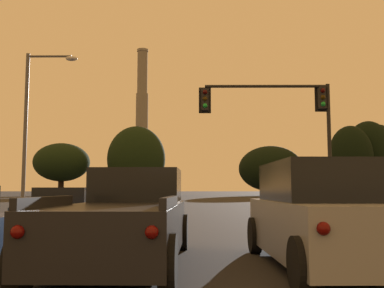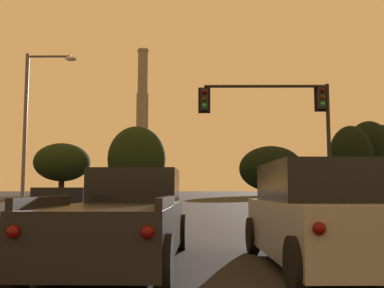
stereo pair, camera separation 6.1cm
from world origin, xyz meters
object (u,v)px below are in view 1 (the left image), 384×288
pickup_truck_center_lane_second (127,219)px  suv_right_lane_second (324,216)px  sedan_left_lane_front (66,211)px  traffic_light_overhead_right (286,115)px  smokestack (142,136)px  street_lamp (33,116)px

pickup_truck_center_lane_second → suv_right_lane_second: size_ratio=1.12×
pickup_truck_center_lane_second → suv_right_lane_second: (3.58, -0.53, 0.09)m
sedan_left_lane_front → traffic_light_overhead_right: (8.44, 6.31, 4.21)m
pickup_truck_center_lane_second → sedan_left_lane_front: bearing=116.3°
sedan_left_lane_front → traffic_light_overhead_right: bearing=37.7°
traffic_light_overhead_right → sedan_left_lane_front: bearing=-143.2°
pickup_truck_center_lane_second → traffic_light_overhead_right: bearing=66.7°
sedan_left_lane_front → traffic_light_overhead_right: traffic_light_overhead_right is taller
pickup_truck_center_lane_second → suv_right_lane_second: 3.62m
pickup_truck_center_lane_second → smokestack: size_ratio=0.13×
pickup_truck_center_lane_second → sedan_left_lane_front: size_ratio=1.17×
smokestack → suv_right_lane_second: bearing=-81.8°
sedan_left_lane_front → smokestack: size_ratio=0.11×
traffic_light_overhead_right → street_lamp: (-12.84, 2.52, 0.37)m
suv_right_lane_second → traffic_light_overhead_right: (2.00, 12.90, 3.98)m
sedan_left_lane_front → smokestack: bearing=96.5°
smokestack → traffic_light_overhead_right: bearing=-79.9°
suv_right_lane_second → smokestack: 128.67m
street_lamp → suv_right_lane_second: bearing=-54.9°
sedan_left_lane_front → street_lamp: (-4.40, 8.83, 4.58)m
sedan_left_lane_front → traffic_light_overhead_right: size_ratio=0.75×
suv_right_lane_second → traffic_light_overhead_right: 13.65m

